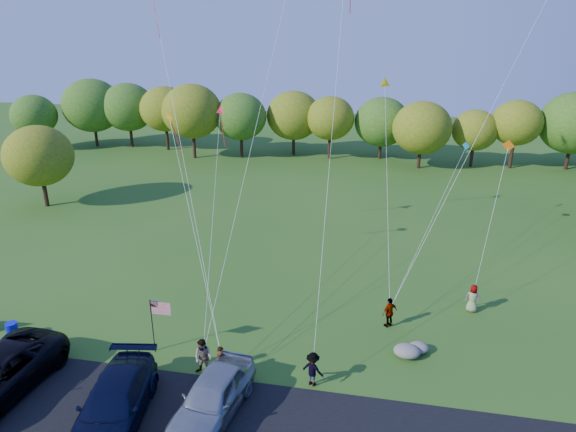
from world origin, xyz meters
name	(u,v)px	position (x,y,z in m)	size (l,w,h in m)	color
ground	(232,366)	(0.00, 0.00, 0.00)	(140.00, 140.00, 0.00)	#2D5B1A
asphalt_lane	(202,428)	(0.00, -4.00, 0.03)	(44.00, 6.00, 0.06)	black
treeline	(319,122)	(-0.96, 35.95, 4.72)	(75.76, 27.52, 8.52)	#321C12
minivan_navy	(114,404)	(-3.46, -4.35, 0.91)	(2.39, 5.87, 1.70)	black
minivan_silver	(213,396)	(0.20, -3.17, 0.93)	(2.05, 5.09, 1.73)	#9BA0A5
flyer_a	(222,362)	(-0.21, -0.80, 0.76)	(0.55, 0.36, 1.52)	#4C4C59
flyer_b	(203,357)	(-1.06, -0.80, 0.89)	(0.86, 0.67, 1.77)	#4C4C59
flyer_c	(313,369)	(3.85, -0.57, 0.80)	(1.03, 0.59, 1.60)	#4C4C59
flyer_d	(390,312)	(7.07, 4.73, 0.83)	(0.97, 0.40, 1.65)	#4C4C59
flyer_e	(473,298)	(11.51, 7.10, 0.79)	(0.77, 0.50, 1.58)	#4C4C59
trash_barrel	(12,330)	(-11.44, 0.03, 0.43)	(0.57, 0.57, 0.86)	#0C16B9
flag_assembly	(157,313)	(-3.69, 0.42, 2.11)	(1.03, 0.67, 2.78)	black
boulder_near	(407,351)	(7.94, 2.23, 0.32)	(1.26, 0.99, 0.63)	gray
boulder_far	(419,347)	(8.51, 2.74, 0.25)	(0.95, 0.80, 0.50)	gray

